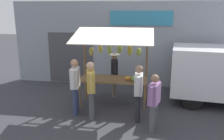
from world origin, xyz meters
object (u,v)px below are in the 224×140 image
object	(u,v)px
market_stall	(115,59)
shopper_with_ponytail	(91,86)
vendor_with_sunhat	(114,71)
shopper_in_striped_shirt	(154,99)
shopper_with_shopping_bag	(75,82)
shopper_in_grey_tee	(139,89)

from	to	relation	value
market_stall	shopper_with_ponytail	bearing A→B (deg)	66.49
market_stall	vendor_with_sunhat	world-z (taller)	market_stall
market_stall	vendor_with_sunhat	size ratio (longest dim) A/B	1.58
vendor_with_sunhat	shopper_in_striped_shirt	size ratio (longest dim) A/B	1.04
vendor_with_sunhat	shopper_in_striped_shirt	bearing A→B (deg)	17.79
shopper_with_ponytail	vendor_with_sunhat	bearing A→B (deg)	-27.61
shopper_with_ponytail	shopper_with_shopping_bag	world-z (taller)	shopper_with_shopping_bag
vendor_with_sunhat	shopper_with_ponytail	xyz separation A→B (m)	(0.40, 1.91, 0.05)
vendor_with_sunhat	shopper_with_ponytail	world-z (taller)	shopper_with_ponytail
market_stall	vendor_with_sunhat	bearing A→B (deg)	-80.58
shopper_in_striped_shirt	market_stall	bearing A→B (deg)	53.79
market_stall	shopper_with_shopping_bag	world-z (taller)	market_stall
shopper_with_ponytail	shopper_in_striped_shirt	bearing A→B (deg)	-121.00
shopper_in_striped_shirt	shopper_with_shopping_bag	bearing A→B (deg)	89.42
shopper_in_striped_shirt	shopper_with_shopping_bag	distance (m)	2.43
market_stall	shopper_with_shopping_bag	distance (m)	1.53
shopper_in_striped_shirt	shopper_with_ponytail	xyz separation A→B (m)	(1.77, -0.48, 0.11)
market_stall	shopper_in_grey_tee	size ratio (longest dim) A/B	1.54
market_stall	vendor_with_sunhat	distance (m)	0.95
vendor_with_sunhat	shopper_in_striped_shirt	world-z (taller)	vendor_with_sunhat
shopper_in_striped_shirt	shopper_with_shopping_bag	xyz separation A→B (m)	(2.31, -0.73, 0.11)
vendor_with_sunhat	shopper_with_ponytail	bearing A→B (deg)	-23.91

